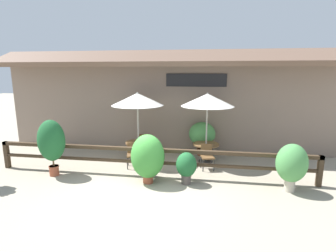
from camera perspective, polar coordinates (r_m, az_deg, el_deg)
The scene contains 16 objects.
ground_plane at distance 7.79m, azimuth -5.85°, elevation -13.71°, with size 60.00×60.00×0.00m, color #9E937F.
building_facade at distance 11.11m, azimuth -0.73°, elevation 5.69°, with size 14.28×1.49×4.23m.
patio_railing at distance 8.48m, azimuth -4.15°, elevation -6.46°, with size 10.40×0.14×0.95m.
patio_umbrella_near at distance 9.77m, azimuth -6.68°, elevation 5.78°, with size 1.93×1.93×2.60m.
dining_table_near at distance 10.10m, azimuth -6.44°, elevation -4.25°, with size 0.98×0.98×0.71m.
chair_near_streetside at distance 9.43m, azimuth -7.64°, elevation -5.92°, with size 0.51×0.51×0.87m.
chair_near_wallside at distance 10.83m, azimuth -5.40°, elevation -3.54°, with size 0.45×0.45×0.87m.
patio_umbrella_middle at distance 9.57m, azimuth 8.57°, elevation 5.61°, with size 1.93×1.93×2.60m.
dining_table_middle at distance 9.92m, azimuth 8.26°, elevation -4.60°, with size 0.98×0.98×0.71m.
chair_middle_streetside at distance 9.24m, azimuth 8.51°, elevation -6.31°, with size 0.51×0.51×0.87m.
chair_middle_wallside at distance 10.64m, azimuth 8.62°, elevation -3.90°, with size 0.46×0.46×0.87m.
potted_plant_tall_tropical at distance 7.95m, azimuth -4.45°, elevation -6.71°, with size 1.02×0.92×1.52m.
potted_plant_broad_leaf at distance 8.15m, azimuth 25.32°, elevation -7.50°, with size 0.85×0.77×1.39m.
potted_plant_entrance_palm at distance 7.97m, azimuth 4.01°, elevation -8.68°, with size 0.62×0.56×0.98m.
potted_plant_small_flowering at distance 9.18m, azimuth -24.04°, elevation -3.12°, with size 0.86×0.78×1.85m.
potted_plant_corner_fern at distance 10.64m, azimuth 7.43°, elevation -1.88°, with size 1.06×0.96×1.36m.
Camera 1 is at (1.83, -6.79, 3.34)m, focal length 28.00 mm.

